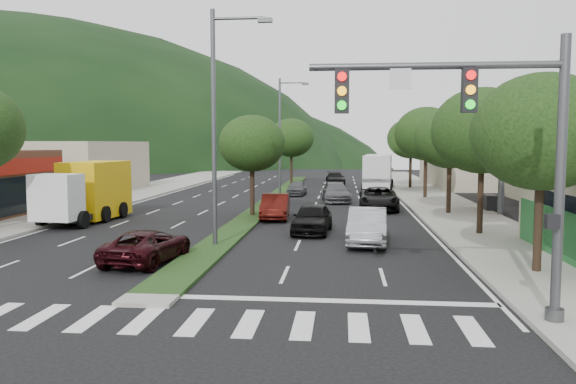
# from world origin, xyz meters

# --- Properties ---
(ground) EXTENTS (160.00, 160.00, 0.00)m
(ground) POSITION_xyz_m (0.00, 0.00, 0.00)
(ground) COLOR black
(ground) RESTS_ON ground
(sidewalk_right) EXTENTS (5.00, 90.00, 0.15)m
(sidewalk_right) POSITION_xyz_m (12.50, 25.00, 0.07)
(sidewalk_right) COLOR gray
(sidewalk_right) RESTS_ON ground
(sidewalk_left) EXTENTS (6.00, 90.00, 0.15)m
(sidewalk_left) POSITION_xyz_m (-13.00, 25.00, 0.07)
(sidewalk_left) COLOR gray
(sidewalk_left) RESTS_ON ground
(median) EXTENTS (1.60, 56.00, 0.12)m
(median) POSITION_xyz_m (0.00, 28.00, 0.06)
(median) COLOR #173212
(median) RESTS_ON ground
(crosswalk) EXTENTS (19.00, 2.20, 0.01)m
(crosswalk) POSITION_xyz_m (0.00, -2.00, 0.01)
(crosswalk) COLOR silver
(crosswalk) RESTS_ON ground
(traffic_signal) EXTENTS (6.12, 0.40, 7.00)m
(traffic_signal) POSITION_xyz_m (9.03, -1.54, 4.65)
(traffic_signal) COLOR #47494C
(traffic_signal) RESTS_ON ground
(gas_canopy) EXTENTS (12.20, 8.20, 5.25)m
(gas_canopy) POSITION_xyz_m (19.00, 22.00, 4.65)
(gas_canopy) COLOR silver
(gas_canopy) RESTS_ON ground
(bldg_left_far) EXTENTS (9.00, 14.00, 4.60)m
(bldg_left_far) POSITION_xyz_m (-19.00, 34.00, 2.30)
(bldg_left_far) COLOR #BCB095
(bldg_left_far) RESTS_ON ground
(bldg_right_far) EXTENTS (10.00, 16.00, 5.20)m
(bldg_right_far) POSITION_xyz_m (19.50, 44.00, 2.60)
(bldg_right_far) COLOR #BCB095
(bldg_right_far) RESTS_ON ground
(tree_r_a) EXTENTS (4.60, 4.60, 6.63)m
(tree_r_a) POSITION_xyz_m (12.00, 4.00, 4.82)
(tree_r_a) COLOR black
(tree_r_a) RESTS_ON sidewalk_right
(tree_r_b) EXTENTS (4.80, 4.80, 6.94)m
(tree_r_b) POSITION_xyz_m (12.00, 12.00, 5.04)
(tree_r_b) COLOR black
(tree_r_b) RESTS_ON sidewalk_right
(tree_r_c) EXTENTS (4.40, 4.40, 6.48)m
(tree_r_c) POSITION_xyz_m (12.00, 20.00, 4.75)
(tree_r_c) COLOR black
(tree_r_c) RESTS_ON sidewalk_right
(tree_r_d) EXTENTS (5.00, 5.00, 7.17)m
(tree_r_d) POSITION_xyz_m (12.00, 30.00, 5.18)
(tree_r_d) COLOR black
(tree_r_d) RESTS_ON sidewalk_right
(tree_r_e) EXTENTS (4.60, 4.60, 6.71)m
(tree_r_e) POSITION_xyz_m (12.00, 40.00, 4.89)
(tree_r_e) COLOR black
(tree_r_e) RESTS_ON sidewalk_right
(tree_med_near) EXTENTS (4.00, 4.00, 6.02)m
(tree_med_near) POSITION_xyz_m (0.00, 18.00, 4.43)
(tree_med_near) COLOR black
(tree_med_near) RESTS_ON median
(tree_med_far) EXTENTS (4.80, 4.80, 6.94)m
(tree_med_far) POSITION_xyz_m (0.00, 44.00, 5.01)
(tree_med_far) COLOR black
(tree_med_far) RESTS_ON median
(streetlight_near) EXTENTS (2.60, 0.25, 10.00)m
(streetlight_near) POSITION_xyz_m (0.21, 8.00, 5.58)
(streetlight_near) COLOR #47494C
(streetlight_near) RESTS_ON ground
(streetlight_mid) EXTENTS (2.60, 0.25, 10.00)m
(streetlight_mid) POSITION_xyz_m (0.21, 33.00, 5.58)
(streetlight_mid) COLOR #47494C
(streetlight_mid) RESTS_ON ground
(sedan_silver) EXTENTS (1.94, 4.83, 1.56)m
(sedan_silver) POSITION_xyz_m (6.55, 9.45, 0.78)
(sedan_silver) COLOR #B0B3B8
(sedan_silver) RESTS_ON ground
(suv_maroon) EXTENTS (2.59, 4.68, 1.24)m
(suv_maroon) POSITION_xyz_m (-1.82, 4.71, 0.62)
(suv_maroon) COLOR black
(suv_maroon) RESTS_ON ground
(car_queue_a) EXTENTS (2.06, 4.46, 1.48)m
(car_queue_a) POSITION_xyz_m (3.95, 12.19, 0.74)
(car_queue_a) COLOR black
(car_queue_a) RESTS_ON ground
(car_queue_b) EXTENTS (2.50, 5.08, 1.42)m
(car_queue_b) POSITION_xyz_m (4.93, 27.19, 0.71)
(car_queue_b) COLOR #525156
(car_queue_b) RESTS_ON ground
(car_queue_c) EXTENTS (1.79, 4.52, 1.46)m
(car_queue_c) POSITION_xyz_m (1.50, 17.19, 0.73)
(car_queue_c) COLOR #450F0B
(car_queue_c) RESTS_ON ground
(car_queue_d) EXTENTS (2.69, 5.56, 1.52)m
(car_queue_d) POSITION_xyz_m (7.83, 22.19, 0.76)
(car_queue_d) COLOR black
(car_queue_d) RESTS_ON ground
(car_queue_e) EXTENTS (1.66, 3.69, 1.23)m
(car_queue_e) POSITION_xyz_m (1.54, 32.19, 0.61)
(car_queue_e) COLOR #4F5054
(car_queue_e) RESTS_ON ground
(car_queue_f) EXTENTS (2.28, 4.77, 1.34)m
(car_queue_f) POSITION_xyz_m (4.66, 44.85, 0.67)
(car_queue_f) COLOR black
(car_queue_f) RESTS_ON ground
(box_truck) EXTENTS (3.16, 7.05, 3.39)m
(box_truck) POSITION_xyz_m (-9.00, 15.13, 1.60)
(box_truck) COLOR silver
(box_truck) RESTS_ON ground
(motorhome) EXTENTS (3.47, 8.87, 3.32)m
(motorhome) POSITION_xyz_m (8.80, 38.57, 1.77)
(motorhome) COLOR silver
(motorhome) RESTS_ON ground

